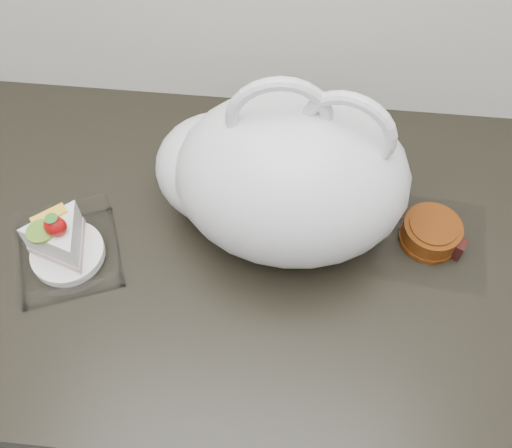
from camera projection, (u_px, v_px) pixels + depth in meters
counter at (228, 350)px, 1.24m from camera, size 2.04×0.64×0.90m
cake_tray at (64, 246)px, 0.83m from camera, size 0.19×0.19×0.12m
mooncake_wrap at (431, 234)px, 0.86m from camera, size 0.19×0.18×0.04m
plastic_bag at (277, 176)px, 0.79m from camera, size 0.38×0.27×0.30m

